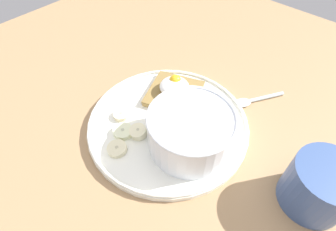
% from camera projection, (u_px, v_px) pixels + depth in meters
% --- Properties ---
extents(ground_plane, '(1.20, 1.20, 0.02)m').
position_uv_depth(ground_plane, '(168.00, 129.00, 0.51)').
color(ground_plane, '#9E7A53').
rests_on(ground_plane, ground).
extents(plate, '(0.30, 0.30, 0.02)m').
position_uv_depth(plate, '(168.00, 123.00, 0.49)').
color(plate, white).
rests_on(plate, ground_plane).
extents(oatmeal_bowl, '(0.15, 0.15, 0.07)m').
position_uv_depth(oatmeal_bowl, '(190.00, 131.00, 0.43)').
color(oatmeal_bowl, white).
rests_on(oatmeal_bowl, plate).
extents(toast_slice, '(0.13, 0.13, 0.01)m').
position_uv_depth(toast_slice, '(174.00, 93.00, 0.53)').
color(toast_slice, olive).
rests_on(toast_slice, plate).
extents(poached_egg, '(0.06, 0.06, 0.03)m').
position_uv_depth(poached_egg, '(175.00, 86.00, 0.52)').
color(poached_egg, white).
rests_on(poached_egg, toast_slice).
extents(banana_slice_front, '(0.04, 0.04, 0.01)m').
position_uv_depth(banana_slice_front, '(121.00, 115.00, 0.50)').
color(banana_slice_front, beige).
rests_on(banana_slice_front, plate).
extents(banana_slice_left, '(0.04, 0.04, 0.01)m').
position_uv_depth(banana_slice_left, '(123.00, 131.00, 0.47)').
color(banana_slice_left, '#EDF2C2').
rests_on(banana_slice_left, plate).
extents(banana_slice_back, '(0.04, 0.04, 0.02)m').
position_uv_depth(banana_slice_back, '(138.00, 132.00, 0.47)').
color(banana_slice_back, '#F6EDBE').
rests_on(banana_slice_back, plate).
extents(banana_slice_right, '(0.04, 0.04, 0.01)m').
position_uv_depth(banana_slice_right, '(117.00, 149.00, 0.45)').
color(banana_slice_right, '#F1E8B8').
rests_on(banana_slice_right, plate).
extents(coffee_mug, '(0.10, 0.10, 0.08)m').
position_uv_depth(coffee_mug, '(320.00, 186.00, 0.37)').
color(coffee_mug, '#395289').
rests_on(coffee_mug, ground_plane).
extents(spoon, '(0.07, 0.10, 0.01)m').
position_uv_depth(spoon, '(253.00, 100.00, 0.54)').
color(spoon, silver).
rests_on(spoon, ground_plane).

